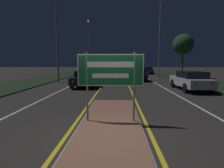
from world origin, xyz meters
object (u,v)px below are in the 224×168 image
at_px(highway_sign, 110,73).
at_px(car_receding_0, 190,80).
at_px(car_receding_2, 147,70).
at_px(streetlight_left_near, 57,28).
at_px(streetlight_right_near, 160,26).
at_px(car_receding_1, 138,74).
at_px(streetlight_left_far, 89,38).
at_px(car_approaching_0, 86,78).
at_px(warning_sign, 177,67).

xyz_separation_m(highway_sign, car_receding_0, (5.93, 7.85, -1.02)).
bearing_deg(car_receding_2, highway_sign, -101.76).
bearing_deg(streetlight_left_near, streetlight_right_near, 28.55).
xyz_separation_m(highway_sign, car_receding_1, (2.68, 15.41, -1.01)).
bearing_deg(streetlight_left_near, car_receding_1, 14.12).
xyz_separation_m(highway_sign, streetlight_left_far, (-6.31, 33.53, 5.80)).
bearing_deg(car_receding_0, highway_sign, -127.03).
relative_size(streetlight_left_far, car_receding_2, 2.35).
height_order(highway_sign, car_receding_1, highway_sign).
relative_size(car_receding_2, car_approaching_0, 1.02).
bearing_deg(streetlight_right_near, warning_sign, 38.68).
bearing_deg(car_receding_2, car_approaching_0, -114.91).
distance_m(car_receding_0, car_receding_2, 20.62).
height_order(car_receding_0, car_receding_2, car_receding_0).
relative_size(streetlight_right_near, car_receding_2, 2.33).
bearing_deg(car_receding_2, streetlight_left_near, -128.75).
relative_size(car_receding_1, car_approaching_0, 1.02).
xyz_separation_m(highway_sign, car_receding_2, (5.93, 28.47, -1.09)).
bearing_deg(warning_sign, car_receding_1, -133.73).
relative_size(streetlight_right_near, warning_sign, 4.81).
distance_m(car_approaching_0, warning_sign, 18.07).
xyz_separation_m(car_receding_2, warning_sign, (3.87, -5.62, 0.77)).
relative_size(car_receding_0, warning_sign, 2.04).
bearing_deg(streetlight_left_far, streetlight_right_near, -47.19).
xyz_separation_m(streetlight_right_near, car_receding_0, (-0.31, -12.14, -6.60)).
bearing_deg(car_receding_0, car_receding_1, 113.23).
relative_size(streetlight_left_far, car_receding_0, 2.39).
bearing_deg(warning_sign, streetlight_left_far, 146.48).
height_order(streetlight_right_near, car_receding_0, streetlight_right_near).
bearing_deg(highway_sign, car_approaching_0, 105.43).
height_order(car_receding_2, warning_sign, warning_sign).
xyz_separation_m(streetlight_right_near, warning_sign, (3.57, 2.86, -5.90)).
xyz_separation_m(streetlight_left_far, car_receding_0, (12.23, -25.67, -6.81)).
bearing_deg(car_approaching_0, streetlight_left_far, 98.62).
bearing_deg(car_receding_2, streetlight_right_near, -87.97).
height_order(highway_sign, streetlight_right_near, streetlight_right_near).
bearing_deg(streetlight_right_near, car_receding_0, -91.44).
relative_size(streetlight_right_near, car_receding_0, 2.36).
height_order(highway_sign, streetlight_left_near, streetlight_left_near).
xyz_separation_m(streetlight_left_far, car_receding_2, (12.24, -5.06, -6.89)).
relative_size(car_receding_0, car_receding_2, 0.98).
bearing_deg(car_receding_1, car_receding_0, -66.77).
distance_m(streetlight_left_near, car_receding_2, 20.34).
bearing_deg(warning_sign, highway_sign, -113.22).
relative_size(streetlight_right_near, car_approaching_0, 2.38).
xyz_separation_m(streetlight_left_far, car_receding_1, (8.99, -18.12, -6.80)).
distance_m(streetlight_left_far, streetlight_right_near, 18.45).
bearing_deg(car_approaching_0, streetlight_left_near, 138.14).
distance_m(car_receding_2, warning_sign, 6.87).
relative_size(streetlight_left_near, streetlight_right_near, 0.85).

